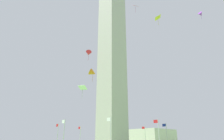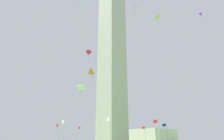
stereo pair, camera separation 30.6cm
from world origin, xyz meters
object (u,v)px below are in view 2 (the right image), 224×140
Objects in this scene: flagpole_sw at (167,137)px; flagpole_n at (80,138)px; kite_orange_delta at (92,73)px; kite_purple_delta at (201,14)px; distant_building at (143,139)px; flagpole_e at (63,136)px; flagpole_ne at (57,137)px; kite_red_delta at (88,53)px; flagpole_s at (159,136)px; kite_yellow_diamond at (157,18)px; obelisk_monument at (112,53)px; kite_white_diamond at (81,88)px; flagpole_w at (145,138)px; flagpole_nw at (113,138)px; flagpole_se at (110,135)px; kite_pink_diamond at (135,6)px.

flagpole_n is at bearing 22.50° from flagpole_sw.
kite_purple_delta reaches higher than kite_orange_delta.
kite_purple_delta is 0.07× the size of distant_building.
distant_building is at bearing -67.83° from flagpole_e.
flagpole_ne is 2.51× the size of kite_red_delta.
kite_orange_delta is at bearing 63.40° from flagpole_s.
kite_yellow_diamond reaches higher than flagpole_ne.
obelisk_monument reaches higher than kite_yellow_diamond.
distant_building is (37.16, -60.19, -5.46)m from kite_white_diamond.
kite_orange_delta is (-7.18, -1.12, 11.65)m from flagpole_e.
kite_red_delta is at bearing 113.63° from distant_building.
kite_yellow_diamond reaches higher than flagpole_w.
flagpole_e is at bearing 112.50° from flagpole_nw.
distant_building is at bearing -38.83° from kite_purple_delta.
kite_white_diamond is at bearing 119.32° from flagpole_se.
flagpole_s is 17.89m from kite_orange_delta.
flagpole_sw is (-9.38, -22.64, 0.00)m from flagpole_e.
flagpole_e is 10.15m from flagpole_se.
flagpole_ne is 1.00× the size of flagpole_se.
kite_white_diamond is at bearing 156.42° from flagpole_ne.
kite_yellow_diamond is at bearing -125.07° from kite_pink_diamond.
flagpole_n is 24.75m from kite_red_delta.
kite_red_delta is (24.91, 10.62, -4.25)m from kite_purple_delta.
flagpole_e is at bearing 67.50° from flagpole_sw.
kite_orange_delta is at bearing 149.30° from flagpole_n.
flagpole_w is at bearing -22.50° from flagpole_sw.
flagpole_s and flagpole_nw have the same top height.
kite_white_diamond is at bearing 70.18° from kite_purple_delta.
flagpole_ne is at bearing -23.58° from kite_white_diamond.
kite_red_delta is at bearing -30.28° from kite_orange_delta.
kite_pink_diamond reaches higher than kite_purple_delta.
kite_orange_delta is (2.20, 2.76, 11.65)m from flagpole_se.
kite_pink_diamond is at bearing 54.93° from kite_yellow_diamond.
flagpole_ne is 43.19m from kite_purple_delta.
flagpole_ne is 18.75m from flagpole_se.
flagpole_w is (13.26, -13.26, 0.00)m from flagpole_s.
kite_yellow_diamond reaches higher than flagpole_nw.
flagpole_s is 26.85m from kite_purple_delta.
flagpole_e is at bearing -24.22° from kite_white_diamond.
flagpole_sw is 10.15m from flagpole_w.
flagpole_sw is at bearing 180.00° from flagpole_nw.
flagpole_s is (-26.52, 0.00, 0.00)m from flagpole_n.
distant_building reaches higher than flagpole_nw.
obelisk_monument is 7.24× the size of flagpole_se.
kite_yellow_diamond is 19.02m from kite_red_delta.
kite_yellow_diamond is (-16.77, 2.25, 2.17)m from obelisk_monument.
flagpole_s is at bearing -32.15° from kite_yellow_diamond.
flagpole_s is 4.13× the size of kite_purple_delta.
flagpole_se is (-22.64, 9.38, 0.00)m from flagpole_n.
kite_white_diamond is 0.57× the size of kite_orange_delta.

